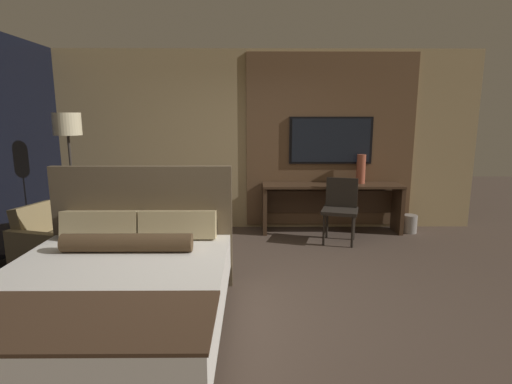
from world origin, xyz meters
The scene contains 11 objects.
ground_plane centered at (0.00, 0.00, 0.00)m, with size 16.00×16.00×0.00m, color #4C3D33.
wall_back_tv_panel centered at (0.19, 2.59, 1.40)m, with size 7.20×0.09×2.80m.
bed centered at (-1.09, -0.71, 0.34)m, with size 1.86×2.23×1.30m.
desk centered at (1.28, 2.33, 0.53)m, with size 2.14×0.49×0.76m.
tv centered at (1.28, 2.52, 1.42)m, with size 1.30×0.04×0.73m.
desk_chair centered at (1.32, 1.84, 0.55)m, with size 0.60×0.60×0.91m.
armchair_by_window centered at (-2.25, 0.74, 0.27)m, with size 0.93×0.95×0.79m.
floor_lamp centered at (-2.28, 1.34, 1.55)m, with size 0.34×0.34×1.84m.
vase_tall centered at (1.74, 2.39, 0.98)m, with size 0.14×0.14×0.45m.
book centered at (1.37, 2.29, 0.77)m, with size 0.26×0.22×0.03m.
waste_bin centered at (2.50, 2.24, 0.14)m, with size 0.22×0.22×0.28m.
Camera 1 is at (0.06, -3.76, 1.80)m, focal length 28.00 mm.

